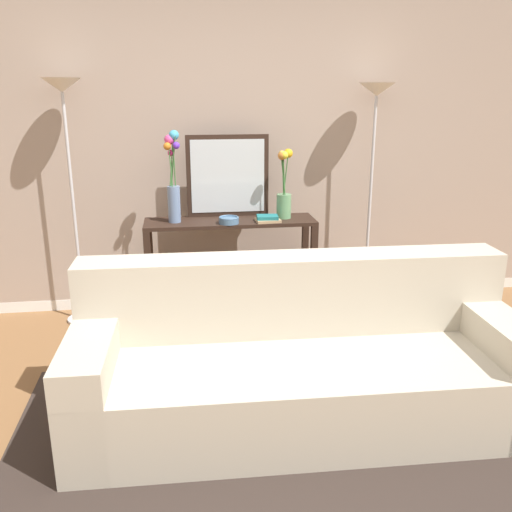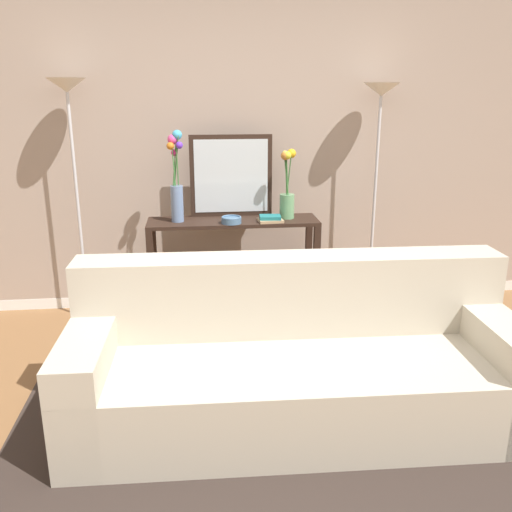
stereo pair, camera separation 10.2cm
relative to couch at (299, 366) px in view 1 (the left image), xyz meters
The scene contains 13 objects.
ground_plane 0.46m from the couch, 117.57° to the right, with size 16.00×16.00×0.02m, color brown.
back_wall 2.22m from the couch, 94.65° to the left, with size 12.00×0.15×2.98m.
area_rug 0.35m from the couch, 90.57° to the right, with size 3.11×1.73×0.01m.
couch is the anchor object (origin of this frame).
console_table 1.50m from the couch, 99.33° to the left, with size 1.32×0.36×0.81m.
floor_lamp_left 2.41m from the couch, 132.14° to the left, with size 0.28×0.28×1.86m.
floor_lamp_right 2.14m from the couch, 59.70° to the left, with size 0.28×0.28×1.83m.
wall_mirror 1.81m from the couch, 98.52° to the left, with size 0.64×0.02×0.64m.
vase_tall_flowers 1.79m from the couch, 114.46° to the left, with size 0.12×0.12×0.68m.
vase_short_flowers 1.64m from the couch, 82.87° to the left, with size 0.12×0.12×0.53m.
fruit_bowl 1.47m from the couch, 100.89° to the left, with size 0.15×0.15×0.05m.
book_stack 1.46m from the couch, 88.34° to the left, with size 0.19×0.15×0.05m.
book_row_under_console 1.57m from the couch, 109.95° to the left, with size 0.49×0.18×0.13m.
Camera 1 is at (-0.47, -2.39, 1.79)m, focal length 38.72 mm.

